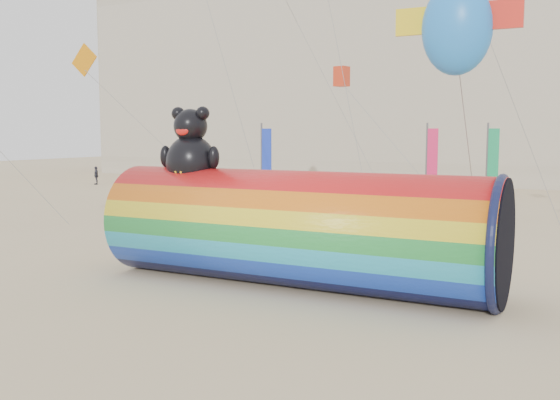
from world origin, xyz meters
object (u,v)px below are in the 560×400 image
at_px(hotel_building, 367,79).
at_px(windsock_assembly, 295,225).
at_px(fabric_bundle, 370,284).
at_px(kite_handler, 377,259).

height_order(hotel_building, windsock_assembly, hotel_building).
distance_m(hotel_building, fabric_bundle, 49.47).
height_order(hotel_building, kite_handler, hotel_building).
bearing_deg(windsock_assembly, kite_handler, 28.82).
bearing_deg(hotel_building, fabric_bundle, -70.52).
relative_size(hotel_building, fabric_bundle, 23.06).
bearing_deg(fabric_bundle, kite_handler, 93.07).
xyz_separation_m(hotel_building, windsock_assembly, (13.91, -46.17, -8.46)).
bearing_deg(kite_handler, windsock_assembly, 27.96).
height_order(windsock_assembly, kite_handler, windsock_assembly).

